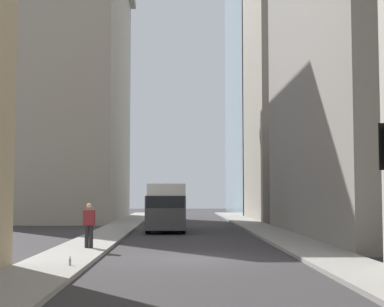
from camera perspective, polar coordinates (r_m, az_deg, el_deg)
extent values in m
plane|color=#302D30|center=(20.40, 0.56, -10.33)|extent=(135.00, 135.00, 0.00)
cube|color=gray|center=(20.74, -12.15, -9.94)|extent=(90.00, 2.20, 0.14)
cube|color=gray|center=(21.03, 13.10, -9.85)|extent=(90.00, 2.20, 0.14)
cube|color=gray|center=(52.57, 11.32, 10.77)|extent=(13.38, 10.00, 31.18)
cube|color=gray|center=(51.42, -12.51, 6.91)|extent=(16.90, 10.00, 23.80)
cube|color=silver|center=(35.75, -2.50, -5.13)|extent=(4.60, 2.25, 2.60)
cube|color=#38383D|center=(32.56, -2.62, -5.86)|extent=(1.90, 2.25, 1.90)
cube|color=black|center=(32.55, -2.61, -4.80)|extent=(1.92, 2.09, 0.64)
cylinder|color=black|center=(32.59, -0.88, -7.19)|extent=(0.88, 0.28, 0.88)
cylinder|color=black|center=(32.63, -4.36, -7.17)|extent=(0.88, 0.28, 0.88)
cylinder|color=black|center=(37.18, -0.93, -6.79)|extent=(0.88, 0.28, 0.88)
cylinder|color=black|center=(37.22, -3.98, -6.78)|extent=(0.88, 0.28, 0.88)
cube|color=#B7BABF|center=(45.73, -2.24, -6.16)|extent=(4.30, 1.78, 0.70)
cube|color=black|center=(45.91, -2.23, -5.38)|extent=(2.10, 1.58, 0.54)
cylinder|color=black|center=(44.38, -1.25, -6.49)|extent=(0.64, 0.22, 0.64)
cylinder|color=black|center=(44.41, -3.28, -6.49)|extent=(0.64, 0.22, 0.64)
cylinder|color=black|center=(47.08, -1.26, -6.35)|extent=(0.64, 0.22, 0.64)
cylinder|color=black|center=(47.10, -3.17, -6.34)|extent=(0.64, 0.22, 0.64)
cylinder|color=black|center=(23.10, -9.95, -8.09)|extent=(0.16, 0.16, 0.88)
cylinder|color=black|center=(23.13, -10.37, -8.08)|extent=(0.16, 0.16, 0.88)
cube|color=maroon|center=(23.07, -10.14, -6.26)|extent=(0.26, 0.44, 0.59)
sphere|color=tan|center=(23.06, -10.12, -5.15)|extent=(0.22, 0.22, 0.22)
cylinder|color=#999EA3|center=(17.66, -11.97, -10.45)|extent=(0.07, 0.07, 0.20)
cylinder|color=#999EA3|center=(17.64, -11.97, -10.01)|extent=(0.03, 0.03, 0.07)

